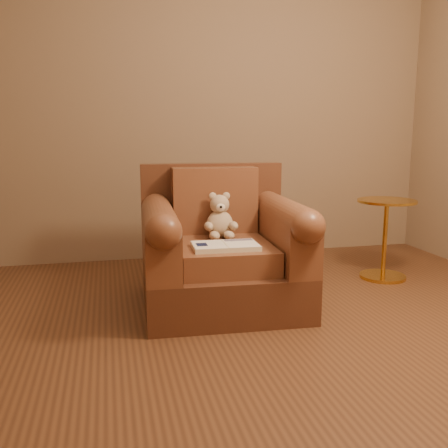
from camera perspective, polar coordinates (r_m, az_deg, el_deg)
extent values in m
plane|color=brown|center=(2.72, 7.08, -13.48)|extent=(4.00, 4.00, 0.00)
cube|color=#856B52|center=(4.42, -1.75, 13.71)|extent=(4.00, 0.02, 2.70)
cube|color=#542E1C|center=(3.22, -0.20, -6.92)|extent=(1.03, 0.98, 0.28)
cube|color=#542E1C|center=(3.52, -1.41, 1.99)|extent=(0.99, 0.15, 0.61)
cube|color=brown|center=(3.12, -0.04, -3.47)|extent=(0.60, 0.72, 0.15)
cube|color=brown|center=(3.39, -1.08, 2.74)|extent=(0.58, 0.19, 0.44)
cube|color=brown|center=(3.05, -7.34, -2.24)|extent=(0.24, 0.85, 0.31)
cube|color=brown|center=(3.19, 6.93, -1.68)|extent=(0.24, 0.85, 0.31)
cylinder|color=brown|center=(3.02, -7.41, 0.67)|extent=(0.24, 0.85, 0.20)
cylinder|color=brown|center=(3.16, 6.99, 1.11)|extent=(0.24, 0.85, 0.20)
ellipsoid|color=tan|center=(3.26, -0.48, 0.00)|extent=(0.17, 0.16, 0.18)
sphere|color=tan|center=(3.25, -0.51, 2.25)|extent=(0.13, 0.13, 0.13)
ellipsoid|color=tan|center=(3.25, -1.30, 3.18)|extent=(0.05, 0.03, 0.05)
ellipsoid|color=tan|center=(3.26, 0.26, 3.21)|extent=(0.05, 0.03, 0.05)
ellipsoid|color=beige|center=(3.20, -0.38, 1.90)|extent=(0.06, 0.04, 0.05)
sphere|color=black|center=(3.18, -0.34, 1.96)|extent=(0.02, 0.02, 0.02)
ellipsoid|color=tan|center=(3.19, -1.77, -0.27)|extent=(0.06, 0.11, 0.06)
ellipsoid|color=tan|center=(3.20, 1.09, -0.21)|extent=(0.06, 0.11, 0.06)
ellipsoid|color=tan|center=(3.17, -1.10, -1.34)|extent=(0.07, 0.11, 0.06)
ellipsoid|color=tan|center=(3.18, 0.58, -1.30)|extent=(0.07, 0.11, 0.06)
cube|color=beige|center=(2.94, 0.15, -2.57)|extent=(0.40, 0.25, 0.03)
cube|color=white|center=(2.92, -1.71, -2.36)|extent=(0.20, 0.24, 0.00)
cube|color=white|center=(2.96, 1.99, -2.20)|extent=(0.20, 0.24, 0.00)
cube|color=beige|center=(2.94, 0.15, -2.26)|extent=(0.02, 0.23, 0.00)
cube|color=#0F1638|center=(2.92, -2.56, -2.36)|extent=(0.07, 0.08, 0.00)
cube|color=slate|center=(3.04, 1.65, -1.83)|extent=(0.18, 0.06, 0.00)
cylinder|color=gold|center=(4.02, 17.66, -5.72)|extent=(0.35, 0.35, 0.03)
cylinder|color=gold|center=(3.95, 17.89, -1.69)|extent=(0.03, 0.03, 0.56)
cylinder|color=gold|center=(3.91, 18.13, 2.51)|extent=(0.43, 0.43, 0.02)
cylinder|color=gold|center=(3.91, 18.12, 2.30)|extent=(0.03, 0.03, 0.02)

